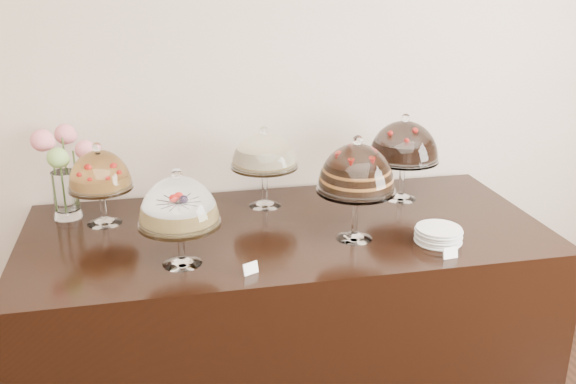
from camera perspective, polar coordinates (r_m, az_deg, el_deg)
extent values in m
cube|color=beige|center=(3.08, -3.75, 11.05)|extent=(5.00, 0.04, 3.00)
cube|color=black|center=(2.95, -0.21, -11.24)|extent=(2.20, 1.00, 0.90)
cone|color=white|center=(2.46, -9.39, -6.02)|extent=(0.15, 0.15, 0.02)
cylinder|color=white|center=(2.42, -9.50, -4.35)|extent=(0.03, 0.03, 0.13)
cylinder|color=white|center=(2.40, -9.60, -2.77)|extent=(0.31, 0.31, 0.01)
cylinder|color=#A98B4B|center=(2.38, -9.65, -1.96)|extent=(0.24, 0.24, 0.06)
sphere|color=red|center=(2.39, -8.24, -0.78)|extent=(0.02, 0.02, 0.02)
sphere|color=red|center=(2.41, -10.89, -0.76)|extent=(0.02, 0.02, 0.02)
sphere|color=red|center=(2.31, -9.98, -1.63)|extent=(0.02, 0.02, 0.02)
sphere|color=white|center=(2.33, -9.87, 1.64)|extent=(0.04, 0.04, 0.04)
cone|color=white|center=(2.65, 5.89, -3.85)|extent=(0.15, 0.15, 0.02)
cylinder|color=white|center=(2.61, 5.97, -1.79)|extent=(0.03, 0.03, 0.18)
cylinder|color=white|center=(2.57, 6.04, 0.20)|extent=(0.32, 0.32, 0.01)
cylinder|color=black|center=(2.55, 6.09, 1.45)|extent=(0.24, 0.24, 0.11)
sphere|color=red|center=(2.57, 7.33, 3.01)|extent=(0.02, 0.02, 0.02)
sphere|color=red|center=(2.59, 5.73, 3.22)|extent=(0.02, 0.02, 0.02)
sphere|color=red|center=(2.54, 4.68, 2.86)|extent=(0.02, 0.02, 0.02)
sphere|color=red|center=(2.48, 5.66, 2.40)|extent=(0.02, 0.02, 0.02)
sphere|color=red|center=(2.50, 7.33, 2.49)|extent=(0.02, 0.02, 0.02)
sphere|color=white|center=(2.51, 6.22, 4.60)|extent=(0.04, 0.04, 0.04)
cone|color=white|center=(2.98, -2.07, -0.98)|extent=(0.15, 0.15, 0.02)
cylinder|color=white|center=(2.95, -2.09, 0.73)|extent=(0.03, 0.03, 0.16)
cylinder|color=white|center=(2.92, -2.11, 2.35)|extent=(0.31, 0.31, 0.01)
cylinder|color=beige|center=(2.90, -2.12, 3.20)|extent=(0.24, 0.24, 0.08)
sphere|color=white|center=(2.87, -2.15, 5.49)|extent=(0.04, 0.04, 0.04)
cone|color=white|center=(3.11, 9.99, -0.35)|extent=(0.15, 0.15, 0.02)
cylinder|color=white|center=(3.08, 10.09, 1.33)|extent=(0.03, 0.03, 0.17)
cylinder|color=white|center=(3.05, 10.20, 2.93)|extent=(0.33, 0.33, 0.01)
cylinder|color=black|center=(3.04, 10.25, 3.74)|extent=(0.27, 0.27, 0.08)
sphere|color=red|center=(3.07, 11.37, 4.79)|extent=(0.02, 0.02, 0.02)
sphere|color=red|center=(3.05, 9.02, 4.83)|extent=(0.02, 0.02, 0.02)
sphere|color=red|center=(2.95, 10.52, 4.24)|extent=(0.02, 0.02, 0.02)
sphere|color=white|center=(3.00, 10.42, 6.49)|extent=(0.04, 0.04, 0.04)
cone|color=white|center=(2.89, -15.99, -2.43)|extent=(0.15, 0.15, 0.02)
cylinder|color=white|center=(2.86, -16.14, -0.97)|extent=(0.03, 0.03, 0.13)
cylinder|color=white|center=(2.84, -16.28, 0.39)|extent=(0.27, 0.27, 0.01)
cylinder|color=#BE8237|center=(2.83, -16.33, 0.93)|extent=(0.22, 0.22, 0.04)
sphere|color=red|center=(2.83, -15.22, 1.74)|extent=(0.02, 0.02, 0.02)
sphere|color=red|center=(2.88, -16.07, 1.93)|extent=(0.02, 0.02, 0.02)
sphere|color=red|center=(2.86, -17.22, 1.73)|extent=(0.02, 0.02, 0.02)
sphere|color=red|center=(2.81, -17.58, 1.34)|extent=(0.02, 0.02, 0.02)
sphere|color=red|center=(2.77, -16.74, 1.15)|extent=(0.02, 0.02, 0.02)
sphere|color=red|center=(2.78, -15.55, 1.35)|extent=(0.02, 0.02, 0.02)
sphere|color=white|center=(2.79, -16.64, 3.86)|extent=(0.04, 0.04, 0.04)
cylinder|color=white|center=(2.98, -19.13, -0.22)|extent=(0.11, 0.11, 0.21)
cylinder|color=#476B2D|center=(2.95, -18.30, 1.06)|extent=(0.01, 0.01, 0.26)
sphere|color=pink|center=(2.91, -17.59, 3.59)|extent=(0.09, 0.09, 0.09)
cylinder|color=#476B2D|center=(3.00, -19.10, 1.75)|extent=(0.01, 0.01, 0.31)
sphere|color=pink|center=(3.01, -19.20, 4.88)|extent=(0.09, 0.09, 0.09)
cylinder|color=#476B2D|center=(2.95, -19.99, 1.41)|extent=(0.01, 0.01, 0.32)
sphere|color=pink|center=(2.90, -21.02, 4.31)|extent=(0.10, 0.10, 0.10)
cylinder|color=#476B2D|center=(2.91, -19.38, 0.68)|extent=(0.01, 0.01, 0.26)
sphere|color=#7AA751|center=(2.83, -19.80, 2.87)|extent=(0.09, 0.09, 0.09)
cylinder|color=silver|center=(2.67, 13.17, -4.27)|extent=(0.19, 0.19, 0.01)
cylinder|color=silver|center=(2.67, 13.19, -4.05)|extent=(0.18, 0.18, 0.01)
cylinder|color=silver|center=(2.66, 13.21, -3.83)|extent=(0.19, 0.19, 0.01)
cylinder|color=silver|center=(2.66, 13.23, -3.62)|extent=(0.18, 0.18, 0.01)
cylinder|color=silver|center=(2.66, 13.25, -3.40)|extent=(0.19, 0.19, 0.01)
cylinder|color=silver|center=(2.65, 13.27, -3.18)|extent=(0.18, 0.18, 0.01)
cube|color=white|center=(2.35, -3.34, -6.79)|extent=(0.06, 0.04, 0.04)
cube|color=white|center=(2.54, 14.24, -5.28)|extent=(0.06, 0.02, 0.04)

